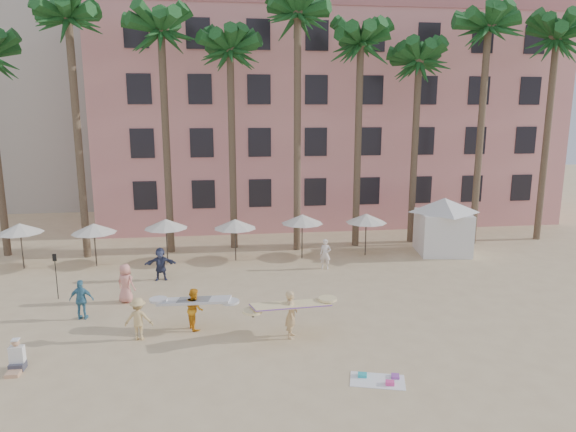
# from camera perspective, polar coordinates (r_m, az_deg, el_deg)

# --- Properties ---
(ground) EXTENTS (120.00, 120.00, 0.00)m
(ground) POSITION_cam_1_polar(r_m,az_deg,el_deg) (19.40, -1.55, -15.44)
(ground) COLOR #D1B789
(ground) RESTS_ON ground
(pink_hotel) EXTENTS (35.00, 14.00, 16.00)m
(pink_hotel) POSITION_cam_1_polar(r_m,az_deg,el_deg) (44.05, 4.02, 10.61)
(pink_hotel) COLOR #DA8C85
(pink_hotel) RESTS_ON ground
(palm_row) EXTENTS (44.40, 5.40, 16.30)m
(palm_row) POSITION_cam_1_polar(r_m,az_deg,el_deg) (32.50, -3.66, 18.99)
(palm_row) COLOR brown
(palm_row) RESTS_ON ground
(umbrella_row) EXTENTS (22.50, 2.70, 2.73)m
(umbrella_row) POSITION_cam_1_polar(r_m,az_deg,el_deg) (30.40, -9.68, -0.82)
(umbrella_row) COLOR #332B23
(umbrella_row) RESTS_ON ground
(cabana) EXTENTS (5.12, 5.12, 3.50)m
(cabana) POSITION_cam_1_polar(r_m,az_deg,el_deg) (33.39, 16.88, -0.50)
(cabana) COLOR silver
(cabana) RESTS_ON ground
(beach_towel) EXTENTS (2.01, 1.46, 0.14)m
(beach_towel) POSITION_cam_1_polar(r_m,az_deg,el_deg) (18.20, 10.08, -17.47)
(beach_towel) COLOR white
(beach_towel) RESTS_ON ground
(carrier_yellow) EXTENTS (3.30, 1.61, 1.94)m
(carrier_yellow) POSITION_cam_1_polar(r_m,az_deg,el_deg) (20.50, 0.36, -10.58)
(carrier_yellow) COLOR tan
(carrier_yellow) RESTS_ON ground
(carrier_white) EXTENTS (3.07, 1.33, 1.72)m
(carrier_white) POSITION_cam_1_polar(r_m,az_deg,el_deg) (21.67, -10.37, -9.93)
(carrier_white) COLOR orange
(carrier_white) RESTS_ON ground
(beachgoers) EXTENTS (12.70, 8.65, 1.85)m
(beachgoers) POSITION_cam_1_polar(r_m,az_deg,el_deg) (25.04, -14.53, -7.23)
(beachgoers) COLOR #323857
(beachgoers) RESTS_ON ground
(paddle) EXTENTS (0.18, 0.04, 2.23)m
(paddle) POSITION_cam_1_polar(r_m,az_deg,el_deg) (26.69, -24.41, -5.54)
(paddle) COLOR black
(paddle) RESTS_ON ground
(seated_man) EXTENTS (0.49, 0.85, 1.11)m
(seated_man) POSITION_cam_1_polar(r_m,az_deg,el_deg) (20.66, -27.93, -13.93)
(seated_man) COLOR #3F3F4C
(seated_man) RESTS_ON ground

